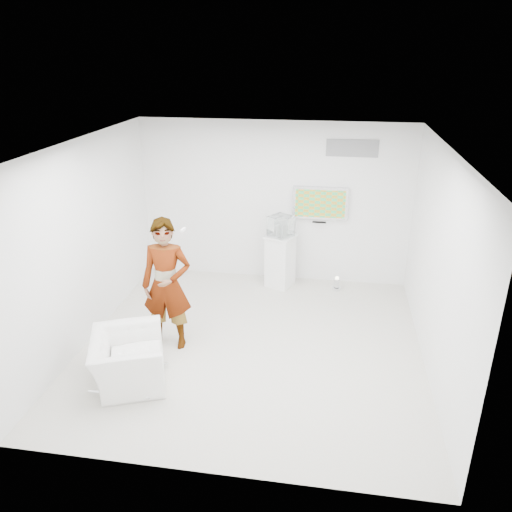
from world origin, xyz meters
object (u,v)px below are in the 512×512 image
object	(u,v)px
pedestal	(280,261)
tv	(320,203)
floor_uplight	(337,284)
armchair	(128,359)
person	(167,285)

from	to	relation	value
pedestal	tv	bearing A→B (deg)	24.75
pedestal	floor_uplight	distance (m)	1.13
armchair	tv	bearing A→B (deg)	-54.23
person	floor_uplight	distance (m)	3.44
pedestal	floor_uplight	size ratio (longest dim) A/B	3.91
person	pedestal	xyz separation A→B (m)	(1.39, 2.29, -0.50)
tv	floor_uplight	size ratio (longest dim) A/B	3.93
tv	armchair	distance (m)	4.43
person	armchair	size ratio (longest dim) A/B	1.90
person	armchair	xyz separation A→B (m)	(-0.26, -0.97, -0.65)
tv	pedestal	bearing A→B (deg)	-155.25
armchair	pedestal	distance (m)	3.66
tv	person	size ratio (longest dim) A/B	0.50
tv	pedestal	xyz separation A→B (m)	(-0.68, -0.31, -1.05)
armchair	person	bearing A→B (deg)	-36.04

